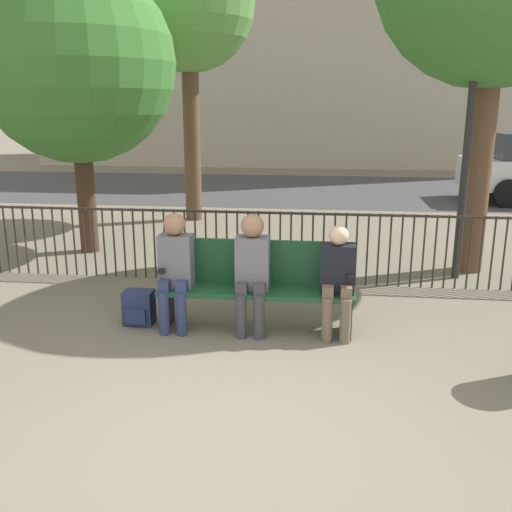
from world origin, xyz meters
TOP-DOWN VIEW (x-y plane):
  - ground_plane at (0.00, 0.00)m, footprint 80.00×80.00m
  - park_bench at (0.00, 2.06)m, footprint 2.01×0.45m
  - seated_person_0 at (-0.83, 1.93)m, footprint 0.34×0.39m
  - seated_person_1 at (-0.03, 1.93)m, footprint 0.34×0.39m
  - seated_person_2 at (0.82, 1.92)m, footprint 0.34×0.39m
  - backpack at (-1.26, 1.99)m, footprint 0.31×0.26m
  - fence_railing at (-0.02, 3.63)m, footprint 9.01×0.03m
  - tree_0 at (-3.02, 4.91)m, footprint 2.94×2.94m
  - tree_2 at (-1.93, 7.63)m, footprint 2.51×2.51m
  - lamp_post at (2.47, 4.11)m, footprint 0.28×0.28m
  - street_surface at (0.00, 12.00)m, footprint 24.00×6.00m

SIDE VIEW (x-z plane):
  - ground_plane at x=0.00m, z-range 0.00..0.00m
  - street_surface at x=0.00m, z-range 0.00..0.01m
  - backpack at x=-1.26m, z-range 0.00..0.37m
  - park_bench at x=0.00m, z-range 0.04..0.96m
  - fence_railing at x=-0.02m, z-range 0.08..1.03m
  - seated_person_2 at x=0.82m, z-range 0.07..1.21m
  - seated_person_0 at x=-0.83m, z-range 0.08..1.31m
  - seated_person_1 at x=-0.03m, z-range 0.08..1.32m
  - lamp_post at x=2.47m, z-range 0.62..4.73m
  - tree_0 at x=-3.02m, z-range 0.69..5.02m
  - tree_2 at x=-1.93m, z-range 1.36..6.70m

